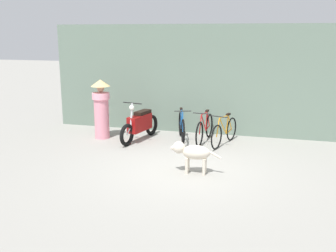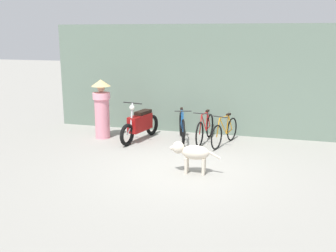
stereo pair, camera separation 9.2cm
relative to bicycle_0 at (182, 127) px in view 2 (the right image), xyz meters
The scene contains 8 objects.
ground_plane 2.44m from the bicycle_0, 75.79° to the right, with size 60.00×60.00×0.00m, color gray.
shop_wall_back 1.68m from the bicycle_0, 58.99° to the left, with size 9.71×0.20×3.21m.
bicycle_0 is the anchor object (origin of this frame).
bicycle_1 0.66m from the bicycle_0, ahead, with size 0.46×1.74×0.89m.
bicycle_2 1.24m from the bicycle_0, ahead, with size 0.57×1.62×0.85m.
motorcycle 1.18m from the bicycle_0, 162.45° to the right, with size 0.62×1.90×1.13m.
stray_dog 2.72m from the bicycle_0, 71.89° to the right, with size 1.10×0.34×0.69m.
person_in_robes 2.35m from the bicycle_0, 169.74° to the right, with size 0.55×0.55×1.69m.
Camera 2 is at (1.96, -8.11, 2.96)m, focal length 42.00 mm.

